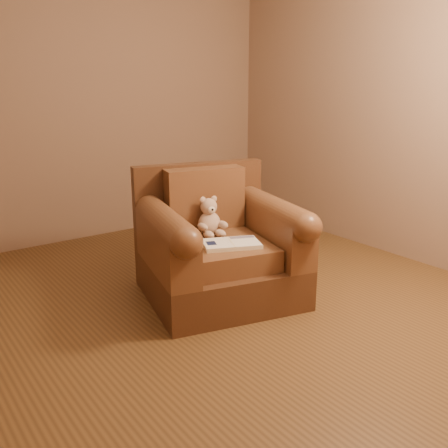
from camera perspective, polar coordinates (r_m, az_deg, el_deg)
floor at (r=3.59m, az=-2.41°, el=-9.06°), size 4.00×4.00×0.00m
room at (r=3.25m, az=-2.78°, el=19.41°), size 4.02×4.02×2.71m
armchair at (r=3.61m, az=-0.75°, el=-2.78°), size 1.22×1.18×0.92m
teddy_bear at (r=3.62m, az=-1.61°, el=0.44°), size 0.21×0.24×0.29m
guidebook at (r=3.40m, az=0.83°, el=-2.28°), size 0.44×0.36×0.03m
side_table at (r=4.31m, az=-0.01°, el=0.12°), size 0.45×0.45×0.63m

